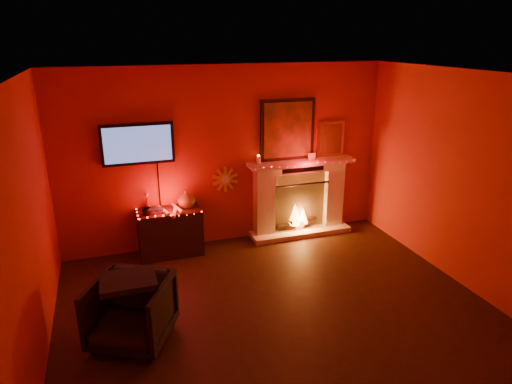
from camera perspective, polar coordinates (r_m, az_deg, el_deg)
room at (r=4.64m, az=4.58°, el=-2.95°), size 5.00×5.00×5.00m
fireplace at (r=7.34m, az=5.39°, el=0.21°), size 1.72×0.40×2.18m
tv at (r=6.57m, az=-14.56°, el=5.81°), size 1.00×0.07×1.24m
sunburst_clock at (r=6.96m, az=-3.86°, el=1.58°), size 0.40×0.03×0.40m
console_table at (r=6.81m, az=-10.59°, el=-4.65°), size 0.91×0.59×0.96m
armchair at (r=5.07m, az=-15.34°, el=-14.20°), size 1.05×1.06×0.72m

